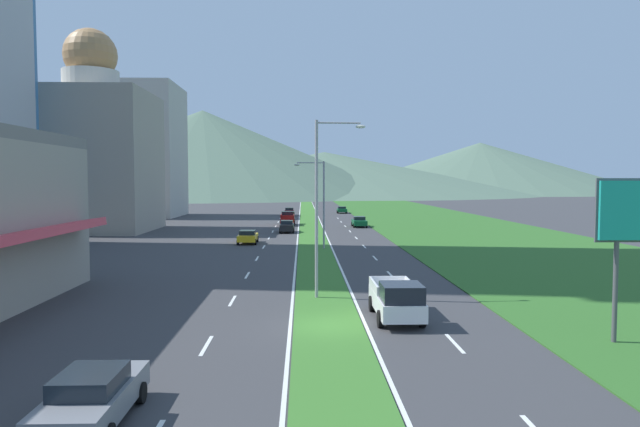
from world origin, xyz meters
TOP-DOWN VIEW (x-y plane):
  - ground_plane at (0.00, 0.00)m, footprint 600.00×600.00m
  - grass_median at (0.00, 60.00)m, footprint 3.20×240.00m
  - grass_verge_right at (20.60, 60.00)m, footprint 24.00×240.00m
  - lane_dash_left_2 at (-5.10, -2.78)m, footprint 0.16×2.80m
  - lane_dash_left_3 at (-5.10, 5.83)m, footprint 0.16×2.80m
  - lane_dash_left_4 at (-5.10, 14.45)m, footprint 0.16×2.80m
  - lane_dash_left_5 at (-5.10, 23.06)m, footprint 0.16×2.80m
  - lane_dash_left_6 at (-5.10, 31.67)m, footprint 0.16×2.80m
  - lane_dash_left_7 at (-5.10, 40.28)m, footprint 0.16×2.80m
  - lane_dash_left_8 at (-5.10, 48.89)m, footprint 0.16×2.80m
  - lane_dash_left_9 at (-5.10, 57.50)m, footprint 0.16×2.80m
  - lane_dash_left_10 at (-5.10, 66.11)m, footprint 0.16×2.80m
  - lane_dash_left_11 at (-5.10, 74.73)m, footprint 0.16×2.80m
  - lane_dash_right_2 at (5.10, -2.78)m, footprint 0.16×2.80m
  - lane_dash_right_3 at (5.10, 5.83)m, footprint 0.16×2.80m
  - lane_dash_right_4 at (5.10, 14.45)m, footprint 0.16×2.80m
  - lane_dash_right_5 at (5.10, 23.06)m, footprint 0.16×2.80m
  - lane_dash_right_6 at (5.10, 31.67)m, footprint 0.16×2.80m
  - lane_dash_right_7 at (5.10, 40.28)m, footprint 0.16×2.80m
  - lane_dash_right_8 at (5.10, 48.89)m, footprint 0.16×2.80m
  - lane_dash_right_9 at (5.10, 57.50)m, footprint 0.16×2.80m
  - lane_dash_right_10 at (5.10, 66.11)m, footprint 0.16×2.80m
  - lane_dash_right_11 at (5.10, 74.73)m, footprint 0.16×2.80m
  - edge_line_median_left at (-1.75, 60.00)m, footprint 0.16×240.00m
  - edge_line_median_right at (1.75, 60.00)m, footprint 0.16×240.00m
  - domed_building at (-28.99, 50.88)m, footprint 15.31×15.31m
  - midrise_colored at (-32.05, 81.54)m, footprint 15.84×15.84m
  - hill_far_left at (-45.34, 229.13)m, footprint 180.56×180.56m
  - hill_far_center at (10.03, 264.09)m, footprint 213.40×213.40m
  - hill_far_right at (97.95, 289.86)m, footprint 175.29×175.29m
  - street_lamp_near at (-0.10, 6.39)m, footprint 2.86×0.36m
  - street_lamp_mid at (0.57, 29.71)m, footprint 2.99×0.38m
  - car_0 at (-3.19, 47.52)m, footprint 1.90×4.17m
  - car_1 at (-6.95, -10.22)m, footprint 2.00×4.70m
  - car_2 at (6.91, 90.43)m, footprint 2.00×4.05m
  - car_3 at (-3.65, 81.62)m, footprint 1.89×4.26m
  - car_4 at (7.03, 56.03)m, footprint 2.03×4.75m
  - car_5 at (-7.02, 34.89)m, footprint 2.04×4.21m
  - pickup_truck_0 at (-3.41, 59.86)m, footprint 2.18×5.40m
  - pickup_truck_1 at (3.35, 1.15)m, footprint 2.18×5.40m

SIDE VIEW (x-z plane):
  - ground_plane at x=0.00m, z-range 0.00..0.00m
  - lane_dash_left_2 at x=-5.10m, z-range 0.00..0.01m
  - lane_dash_left_3 at x=-5.10m, z-range 0.00..0.01m
  - lane_dash_left_4 at x=-5.10m, z-range 0.00..0.01m
  - lane_dash_left_5 at x=-5.10m, z-range 0.00..0.01m
  - lane_dash_left_6 at x=-5.10m, z-range 0.00..0.01m
  - lane_dash_left_7 at x=-5.10m, z-range 0.00..0.01m
  - lane_dash_left_8 at x=-5.10m, z-range 0.00..0.01m
  - lane_dash_left_9 at x=-5.10m, z-range 0.00..0.01m
  - lane_dash_left_10 at x=-5.10m, z-range 0.00..0.01m
  - lane_dash_left_11 at x=-5.10m, z-range 0.00..0.01m
  - lane_dash_right_2 at x=5.10m, z-range 0.00..0.01m
  - lane_dash_right_3 at x=5.10m, z-range 0.00..0.01m
  - lane_dash_right_4 at x=5.10m, z-range 0.00..0.01m
  - lane_dash_right_5 at x=5.10m, z-range 0.00..0.01m
  - lane_dash_right_6 at x=5.10m, z-range 0.00..0.01m
  - lane_dash_right_7 at x=5.10m, z-range 0.00..0.01m
  - lane_dash_right_8 at x=5.10m, z-range 0.00..0.01m
  - lane_dash_right_9 at x=5.10m, z-range 0.00..0.01m
  - lane_dash_right_10 at x=5.10m, z-range 0.00..0.01m
  - lane_dash_right_11 at x=5.10m, z-range 0.00..0.01m
  - edge_line_median_left at x=-1.75m, z-range 0.00..0.01m
  - edge_line_median_right at x=1.75m, z-range 0.00..0.01m
  - grass_median at x=0.00m, z-range 0.00..0.06m
  - grass_verge_right at x=20.60m, z-range 0.00..0.06m
  - car_2 at x=6.91m, z-range 0.03..1.40m
  - car_5 at x=-7.02m, z-range 0.03..1.43m
  - car_4 at x=7.03m, z-range 0.02..1.52m
  - car_1 at x=-6.95m, z-range 0.02..1.55m
  - car_3 at x=-3.65m, z-range 0.01..1.59m
  - car_0 at x=-3.19m, z-range 0.01..1.59m
  - pickup_truck_0 at x=-3.41m, z-range -0.02..1.98m
  - pickup_truck_1 at x=3.35m, z-range -0.02..1.98m
  - street_lamp_mid at x=0.57m, z-range 0.69..9.28m
  - street_lamp_near at x=-0.10m, z-range 0.70..10.81m
  - domed_building at x=-28.99m, z-range -2.85..23.74m
  - hill_far_center at x=10.03m, z-range 0.00..21.11m
  - midrise_colored at x=-32.05m, z-range 0.00..24.29m
  - hill_far_right at x=97.95m, z-range 0.00..27.74m
  - hill_far_left at x=-45.34m, z-range 0.00..37.69m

